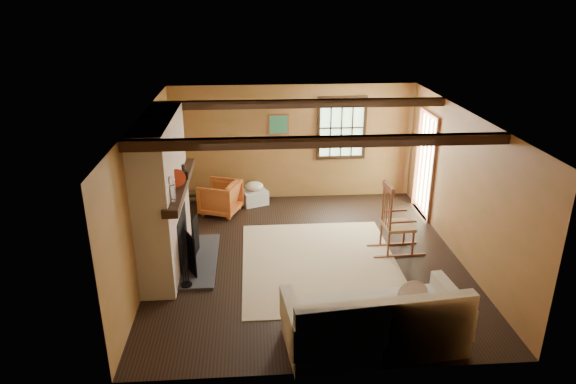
{
  "coord_description": "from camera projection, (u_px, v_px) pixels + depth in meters",
  "views": [
    {
      "loc": [
        -0.85,
        -7.48,
        4.12
      ],
      "look_at": [
        -0.28,
        0.4,
        1.03
      ],
      "focal_mm": 32.0,
      "sensor_mm": 36.0,
      "label": 1
    }
  ],
  "objects": [
    {
      "name": "room_envelope",
      "position": [
        320.0,
        159.0,
        8.17
      ],
      "size": [
        5.02,
        5.52,
        2.44
      ],
      "color": "#A26139",
      "rests_on": "ground"
    },
    {
      "name": "firewood_pile",
      "position": [
        205.0,
        196.0,
        10.75
      ],
      "size": [
        0.67,
        0.12,
        0.24
      ],
      "color": "brown",
      "rests_on": "ground"
    },
    {
      "name": "ground",
      "position": [
        306.0,
        258.0,
        8.51
      ],
      "size": [
        5.5,
        5.5,
        0.0
      ],
      "primitive_type": "plane",
      "color": "black",
      "rests_on": "ground"
    },
    {
      "name": "fireplace",
      "position": [
        165.0,
        200.0,
        7.95
      ],
      "size": [
        1.02,
        2.3,
        2.4
      ],
      "color": "#B06444",
      "rests_on": "ground"
    },
    {
      "name": "laundry_basket",
      "position": [
        254.0,
        197.0,
        10.61
      ],
      "size": [
        0.61,
        0.54,
        0.3
      ],
      "primitive_type": "cube",
      "rotation": [
        0.0,
        0.0,
        0.38
      ],
      "color": "white",
      "rests_on": "ground"
    },
    {
      "name": "rug",
      "position": [
        320.0,
        263.0,
        8.34
      ],
      "size": [
        2.5,
        3.0,
        0.01
      ],
      "primitive_type": "cube",
      "color": "tan",
      "rests_on": "ground"
    },
    {
      "name": "sofa",
      "position": [
        375.0,
        325.0,
        6.27
      ],
      "size": [
        2.28,
        1.19,
        0.89
      ],
      "rotation": [
        0.0,
        0.0,
        0.1
      ],
      "color": "white",
      "rests_on": "ground"
    },
    {
      "name": "armchair",
      "position": [
        220.0,
        198.0,
        10.12
      ],
      "size": [
        0.92,
        0.91,
        0.66
      ],
      "primitive_type": "imported",
      "rotation": [
        0.0,
        0.0,
        -1.93
      ],
      "color": "#BF6026",
      "rests_on": "ground"
    },
    {
      "name": "rocking_chair",
      "position": [
        395.0,
        223.0,
        8.55
      ],
      "size": [
        0.91,
        0.53,
        1.23
      ],
      "rotation": [
        0.0,
        0.0,
        1.63
      ],
      "color": "#A3794F",
      "rests_on": "ground"
    },
    {
      "name": "basket_pillow",
      "position": [
        254.0,
        186.0,
        10.52
      ],
      "size": [
        0.46,
        0.42,
        0.19
      ],
      "primitive_type": "ellipsoid",
      "rotation": [
        0.0,
        0.0,
        0.36
      ],
      "color": "white",
      "rests_on": "laundry_basket"
    }
  ]
}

